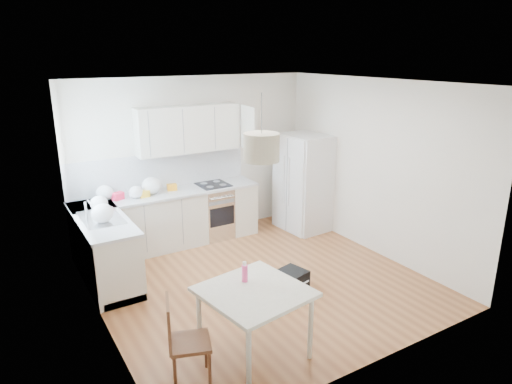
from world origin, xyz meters
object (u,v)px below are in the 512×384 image
Objects in this scene: refrigerator at (305,182)px; gym_bag at (287,282)px; dining_chair at (190,340)px; dining_table at (254,297)px.

refrigerator is 2.45m from gym_bag.
dining_chair is 1.64× the size of gym_bag.
dining_chair is (-3.36, -2.68, -0.41)m from refrigerator.
refrigerator is at bearing 57.44° from dining_chair.
gym_bag is (1.79, 0.95, -0.32)m from dining_chair.
dining_table is 1.53m from gym_bag.
dining_table is at bearing -152.80° from gym_bag.
dining_table is at bearing 20.14° from dining_chair.
dining_chair is at bearing -165.94° from gym_bag.
refrigerator reaches higher than gym_bag.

